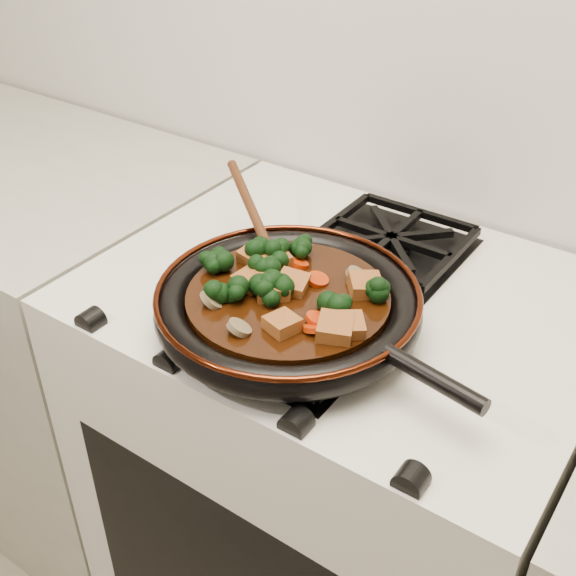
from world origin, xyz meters
The scene contains 35 objects.
stove centered at (0.00, 1.69, 0.45)m, with size 0.76×0.60×0.90m, color silver.
burner_grate_front centered at (0.00, 1.55, 0.91)m, with size 0.23×0.23×0.03m, color black, non-canonical shape.
burner_grate_back centered at (0.00, 1.83, 0.91)m, with size 0.23×0.23×0.03m, color black, non-canonical shape.
skillet centered at (-0.01, 1.56, 0.94)m, with size 0.49×0.37×0.05m.
braising_sauce centered at (-0.02, 1.56, 0.95)m, with size 0.28×0.28×0.02m, color black.
tofu_cube_0 centered at (0.02, 1.49, 0.97)m, with size 0.04×0.04×0.02m, color brown.
tofu_cube_1 centered at (0.08, 1.52, 0.97)m, with size 0.04×0.05×0.02m, color brown.
tofu_cube_2 centered at (-0.02, 1.57, 0.97)m, with size 0.04×0.04×0.02m, color brown.
tofu_cube_3 centered at (0.09, 1.54, 0.97)m, with size 0.04×0.04×0.02m, color brown.
tofu_cube_4 centered at (0.07, 1.62, 0.97)m, with size 0.04×0.04×0.02m, color brown.
tofu_cube_5 centered at (-0.03, 1.55, 0.97)m, with size 0.04×0.04×0.02m, color brown.
tofu_cube_6 centered at (-0.07, 1.55, 0.97)m, with size 0.04×0.04×0.02m, color brown.
tofu_cube_7 centered at (-0.07, 1.61, 0.97)m, with size 0.04×0.04×0.02m, color brown.
tofu_cube_8 centered at (-0.10, 1.60, 0.97)m, with size 0.04×0.04×0.02m, color brown.
broccoli_floret_0 centered at (-0.07, 1.57, 0.97)m, with size 0.06×0.06×0.05m, color black, non-canonical shape.
broccoli_floret_1 centered at (-0.03, 1.54, 0.97)m, with size 0.06×0.06×0.05m, color black, non-canonical shape.
broccoli_floret_2 centered at (-0.06, 1.65, 0.97)m, with size 0.06×0.06×0.05m, color black, non-canonical shape.
broccoli_floret_3 centered at (-0.13, 1.55, 0.97)m, with size 0.06×0.06×0.06m, color black, non-canonical shape.
broccoli_floret_4 centered at (-0.04, 1.55, 0.97)m, with size 0.06×0.06×0.05m, color black, non-canonical shape.
broccoli_floret_5 centered at (-0.07, 1.50, 0.97)m, with size 0.06×0.06×0.05m, color black, non-canonical shape.
broccoli_floret_6 centered at (-0.10, 1.61, 0.97)m, with size 0.06×0.06×0.06m, color black, non-canonical shape.
broccoli_floret_7 centered at (-0.07, 1.61, 0.97)m, with size 0.06×0.06×0.06m, color black, non-canonical shape.
broccoli_floret_8 centered at (0.08, 1.62, 0.97)m, with size 0.06×0.06×0.06m, color black, non-canonical shape.
broccoli_floret_9 centered at (0.06, 1.56, 0.97)m, with size 0.06×0.06×0.05m, color black, non-canonical shape.
carrot_coin_0 centered at (0.06, 1.51, 0.96)m, with size 0.03×0.03×0.01m, color #AE2704.
carrot_coin_1 centered at (-0.04, 1.58, 0.96)m, with size 0.03×0.03×0.01m, color #AE2704.
carrot_coin_2 centered at (0.05, 1.53, 0.96)m, with size 0.03×0.03×0.01m, color #AE2704.
carrot_coin_3 centered at (0.00, 1.61, 0.96)m, with size 0.03×0.03×0.01m, color #AE2704.
carrot_coin_4 centered at (-0.04, 1.63, 0.96)m, with size 0.03×0.03×0.01m, color #AE2704.
carrot_coin_5 centered at (-0.09, 1.63, 0.96)m, with size 0.03×0.03×0.01m, color #AE2704.
mushroom_slice_0 centered at (0.06, 1.63, 0.97)m, with size 0.03×0.03×0.01m, color brown.
mushroom_slice_1 centered at (-0.09, 1.48, 0.97)m, with size 0.03×0.03×0.01m, color brown.
mushroom_slice_2 centered at (0.04, 1.64, 0.97)m, with size 0.03×0.03×0.01m, color brown.
mushroom_slice_3 centered at (-0.02, 1.46, 0.97)m, with size 0.03×0.03×0.01m, color brown.
wooden_spoon centered at (-0.12, 1.64, 0.98)m, with size 0.14×0.11×0.24m.
Camera 1 is at (0.44, 0.90, 1.52)m, focal length 45.00 mm.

